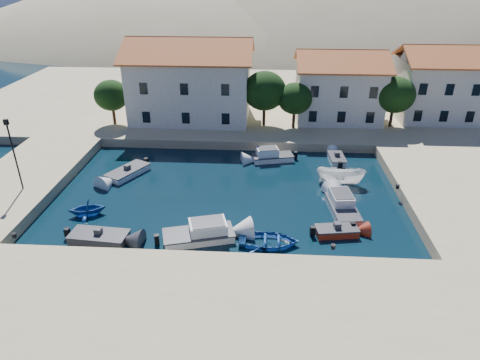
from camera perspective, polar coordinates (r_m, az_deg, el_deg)
name	(u,v)px	position (r m, az deg, el deg)	size (l,w,h in m)	color
ground	(215,263)	(29.75, -3.37, -11.05)	(400.00, 400.00, 0.00)	black
quay_south	(202,324)	(24.97, -5.06, -18.58)	(52.00, 12.00, 1.00)	tan
quay_east	(465,195)	(41.52, 27.80, -1.83)	(11.00, 20.00, 1.00)	tan
quay_west	(20,183)	(43.75, -27.30, -0.31)	(8.00, 20.00, 1.00)	tan
quay_north	(258,100)	(63.82, 2.39, 10.62)	(80.00, 36.00, 1.00)	tan
hills	(316,99)	(153.70, 10.09, 10.64)	(254.00, 176.00, 99.00)	#958C65
building_left	(191,78)	(53.54, -6.60, 13.33)	(14.70, 9.45, 9.70)	beige
building_mid	(339,84)	(54.62, 13.04, 12.33)	(10.50, 8.40, 8.30)	beige
building_right	(437,82)	(58.64, 24.80, 11.81)	(9.45, 8.40, 8.80)	beige
trees	(278,94)	(50.58, 5.03, 11.32)	(37.30, 5.30, 6.45)	#382314
lamppost	(13,148)	(39.85, -28.04, 3.77)	(0.35, 0.25, 6.22)	black
bollards	(258,220)	(32.09, 2.36, -5.39)	(29.36, 9.56, 0.30)	black
motorboat_grey_sw	(99,237)	(33.38, -18.26, -7.26)	(4.39, 2.24, 1.25)	#36363C
cabin_cruiser_south	(199,234)	(31.91, -5.55, -7.16)	(5.59, 3.52, 1.60)	white
rowboat_south	(269,244)	(31.56, 3.85, -8.56)	(3.17, 4.44, 0.92)	#1C4B9A
motorboat_red_se	(337,231)	(33.18, 12.75, -6.68)	(3.34, 1.87, 1.25)	maroon
cabin_cruiser_east	(343,207)	(36.06, 13.55, -3.54)	(2.49, 5.04, 1.60)	white
boat_east	(340,183)	(40.89, 13.18, -0.45)	(1.67, 4.43, 1.71)	white
motorboat_white_ne	(337,159)	(45.32, 12.75, 2.78)	(1.67, 3.29, 1.25)	white
rowboat_west	(88,215)	(37.09, -19.57, -4.38)	(2.52, 2.91, 1.54)	#1C4B9A
motorboat_white_west	(128,172)	(42.73, -14.72, 1.03)	(3.81, 4.80, 1.25)	white
cabin_cruiser_north	(273,156)	(44.50, 4.38, 3.19)	(4.47, 2.65, 1.60)	white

